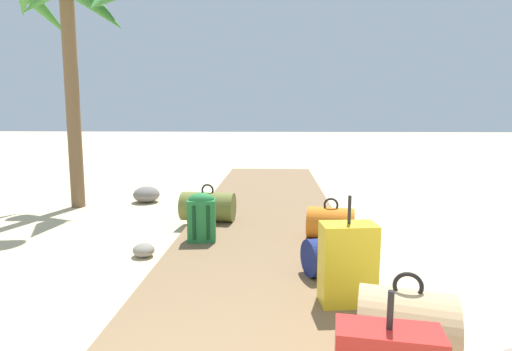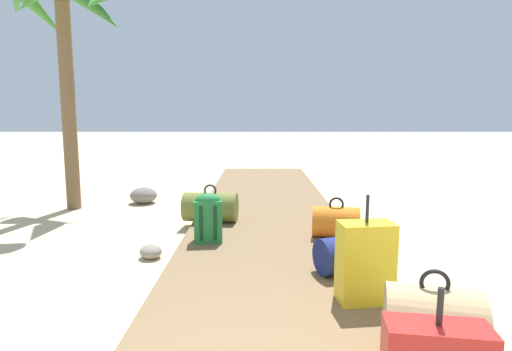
# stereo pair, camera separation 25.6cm
# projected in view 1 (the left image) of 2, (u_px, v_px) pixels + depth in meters

# --- Properties ---
(ground_plane) EXTENTS (60.00, 60.00, 0.00)m
(ground_plane) POSITION_uv_depth(u_px,v_px,m) (264.00, 241.00, 4.63)
(ground_plane) COLOR #D1BA8C
(boardwalk) EXTENTS (1.94, 9.52, 0.08)m
(boardwalk) POSITION_uv_depth(u_px,v_px,m) (266.00, 217.00, 5.56)
(boardwalk) COLOR brown
(boardwalk) RESTS_ON ground
(duffel_bag_orange) EXTENTS (0.57, 0.43, 0.46)m
(duffel_bag_orange) POSITION_uv_depth(u_px,v_px,m) (331.00, 223.00, 4.46)
(duffel_bag_orange) COLOR orange
(duffel_bag_orange) RESTS_ON boardwalk
(backpack_green) EXTENTS (0.32, 0.25, 0.53)m
(backpack_green) POSITION_uv_depth(u_px,v_px,m) (202.00, 216.00, 4.35)
(backpack_green) COLOR #237538
(backpack_green) RESTS_ON boardwalk
(duffel_bag_tan) EXTENTS (0.60, 0.52, 0.51)m
(duffel_bag_tan) POSITION_uv_depth(u_px,v_px,m) (406.00, 325.00, 2.24)
(duffel_bag_tan) COLOR tan
(duffel_bag_tan) RESTS_ON boardwalk
(suitcase_yellow) EXTENTS (0.41, 0.27, 0.80)m
(suitcase_yellow) POSITION_uv_depth(u_px,v_px,m) (348.00, 264.00, 2.89)
(suitcase_yellow) COLOR gold
(suitcase_yellow) RESTS_ON boardwalk
(duffel_bag_navy) EXTENTS (0.67, 0.50, 0.43)m
(duffel_bag_navy) POSITION_uv_depth(u_px,v_px,m) (340.00, 255.00, 3.47)
(duffel_bag_navy) COLOR navy
(duffel_bag_navy) RESTS_ON boardwalk
(duffel_bag_olive) EXTENTS (0.71, 0.43, 0.49)m
(duffel_bag_olive) POSITION_uv_depth(u_px,v_px,m) (208.00, 207.00, 5.19)
(duffel_bag_olive) COLOR olive
(duffel_bag_olive) RESTS_ON boardwalk
(palm_tree_near_left) EXTENTS (1.90, 1.85, 3.64)m
(palm_tree_near_left) POSITION_uv_depth(u_px,v_px,m) (66.00, 17.00, 5.99)
(palm_tree_near_left) COLOR brown
(palm_tree_near_left) RESTS_ON ground
(rock_left_near) EXTENTS (0.55, 0.55, 0.26)m
(rock_left_near) POSITION_uv_depth(u_px,v_px,m) (146.00, 194.00, 6.68)
(rock_left_near) COLOR slate
(rock_left_near) RESTS_ON ground
(rock_left_far) EXTENTS (0.32, 0.32, 0.13)m
(rock_left_far) POSITION_uv_depth(u_px,v_px,m) (144.00, 250.00, 4.12)
(rock_left_far) COLOR gray
(rock_left_far) RESTS_ON ground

